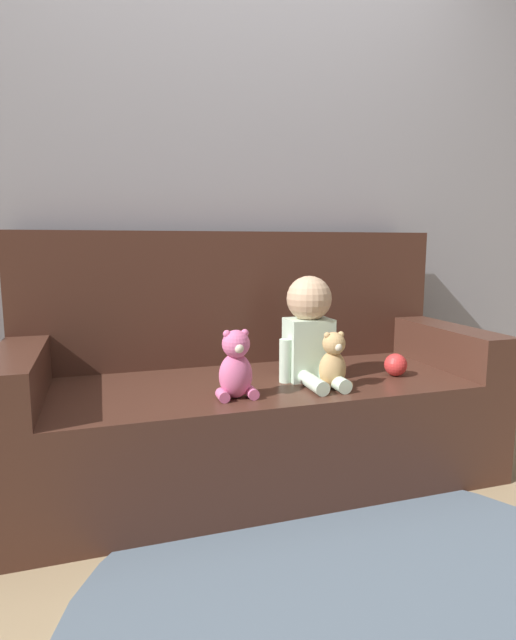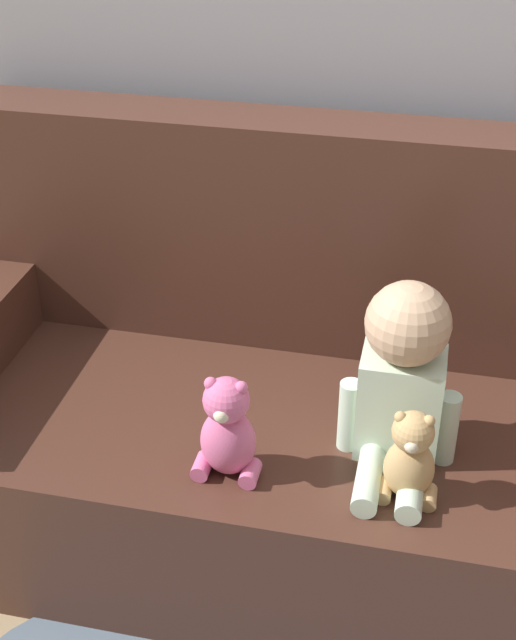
# 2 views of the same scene
# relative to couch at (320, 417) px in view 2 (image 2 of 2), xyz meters

# --- Properties ---
(ground_plane) EXTENTS (12.00, 12.00, 0.00)m
(ground_plane) POSITION_rel_couch_xyz_m (0.00, -0.07, -0.34)
(ground_plane) COLOR #9E8460
(couch) EXTENTS (1.89, 0.80, 1.00)m
(couch) POSITION_rel_couch_xyz_m (0.00, 0.00, 0.00)
(couch) COLOR #47281E
(couch) RESTS_ON ground_plane
(person_baby) EXTENTS (0.26, 0.33, 0.41)m
(person_baby) POSITION_rel_couch_xyz_m (0.19, -0.18, 0.28)
(person_baby) COLOR silver
(person_baby) RESTS_ON couch
(teddy_bear_brown) EXTENTS (0.13, 0.10, 0.21)m
(teddy_bear_brown) POSITION_rel_couch_xyz_m (0.23, -0.31, 0.18)
(teddy_bear_brown) COLOR tan
(teddy_bear_brown) RESTS_ON couch
(plush_toy_side) EXTENTS (0.14, 0.11, 0.24)m
(plush_toy_side) POSITION_rel_couch_xyz_m (-0.15, -0.32, 0.19)
(plush_toy_side) COLOR #DB6699
(plush_toy_side) RESTS_ON couch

